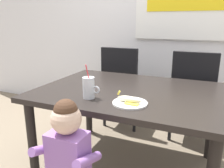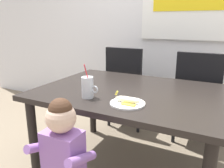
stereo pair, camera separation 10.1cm
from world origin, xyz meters
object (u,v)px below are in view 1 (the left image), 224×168
at_px(peeled_banana, 130,100).
at_px(dining_chair_left, 123,83).
at_px(toddler_standing, 68,151).
at_px(milk_cup, 89,89).
at_px(dining_table, 130,100).
at_px(dining_chair_right, 193,92).
at_px(snack_plate, 130,103).

bearing_deg(peeled_banana, dining_chair_left, 113.01).
bearing_deg(dining_chair_left, toddler_standing, 98.88).
distance_m(milk_cup, peeled_banana, 0.30).
distance_m(dining_table, toddler_standing, 0.71).
bearing_deg(dining_chair_right, milk_cup, 58.63).
distance_m(dining_table, milk_cup, 0.40).
height_order(dining_table, toddler_standing, toddler_standing).
bearing_deg(dining_chair_right, peeled_banana, 72.31).
bearing_deg(dining_chair_right, snack_plate, 72.35).
bearing_deg(dining_table, dining_chair_left, 114.73).
height_order(toddler_standing, snack_plate, toddler_standing).
relative_size(milk_cup, snack_plate, 1.07).
xyz_separation_m(dining_table, snack_plate, (0.11, -0.31, 0.09)).
bearing_deg(dining_chair_right, dining_table, 59.11).
relative_size(dining_chair_right, snack_plate, 4.17).
height_order(toddler_standing, peeled_banana, toddler_standing).
height_order(dining_chair_right, milk_cup, milk_cup).
xyz_separation_m(dining_chair_right, toddler_standing, (-0.56, -1.42, -0.02)).
bearing_deg(milk_cup, peeled_banana, -0.22).
height_order(milk_cup, peeled_banana, milk_cup).
distance_m(dining_chair_left, peeled_banana, 1.19).
bearing_deg(dining_chair_right, toddler_standing, 68.43).
height_order(dining_chair_right, toddler_standing, dining_chair_right).
bearing_deg(dining_table, milk_cup, -122.47).
relative_size(toddler_standing, peeled_banana, 4.84).
bearing_deg(snack_plate, milk_cup, -179.45).
xyz_separation_m(dining_table, milk_cup, (-0.20, -0.31, 0.15)).
xyz_separation_m(dining_table, dining_chair_right, (0.44, 0.73, -0.09)).
distance_m(milk_cup, snack_plate, 0.31).
height_order(toddler_standing, milk_cup, milk_cup).
distance_m(dining_table, dining_chair_right, 0.85).
bearing_deg(toddler_standing, snack_plate, 58.95).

